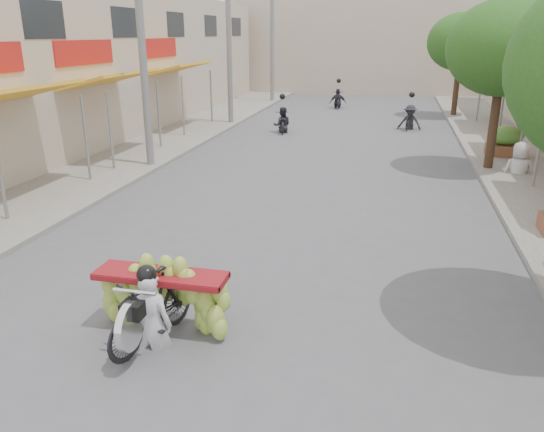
% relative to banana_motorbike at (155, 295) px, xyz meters
% --- Properties ---
extents(sidewalk_left, '(4.00, 60.00, 0.12)m').
position_rel_banana_motorbike_xyz_m(sidewalk_left, '(-6.19, 12.58, -0.63)').
color(sidewalk_left, gray).
rests_on(sidewalk_left, ground).
extents(sidewalk_right, '(4.00, 60.00, 0.12)m').
position_rel_banana_motorbike_xyz_m(sidewalk_right, '(7.81, 12.58, -0.63)').
color(sidewalk_right, gray).
rests_on(sidewalk_right, ground).
extents(shophouse_row_left, '(9.77, 40.00, 6.00)m').
position_rel_banana_motorbike_xyz_m(shophouse_row_left, '(-11.18, 11.56, 2.31)').
color(shophouse_row_left, '#C0AE97').
rests_on(shophouse_row_left, ground).
extents(far_building, '(20.00, 6.00, 7.00)m').
position_rel_banana_motorbike_xyz_m(far_building, '(0.81, 35.58, 2.81)').
color(far_building, '#C0AE97').
rests_on(far_building, ground).
extents(utility_pole_mid, '(0.60, 0.24, 8.00)m').
position_rel_banana_motorbike_xyz_m(utility_pole_mid, '(-4.59, 9.58, 3.34)').
color(utility_pole_mid, slate).
rests_on(utility_pole_mid, ground).
extents(utility_pole_far, '(0.60, 0.24, 8.00)m').
position_rel_banana_motorbike_xyz_m(utility_pole_far, '(-4.59, 18.58, 3.34)').
color(utility_pole_far, slate).
rests_on(utility_pole_far, ground).
extents(utility_pole_back, '(0.60, 0.24, 8.00)m').
position_rel_banana_motorbike_xyz_m(utility_pole_back, '(-4.59, 27.58, 3.34)').
color(utility_pole_back, slate).
rests_on(utility_pole_back, ground).
extents(street_tree_mid, '(3.40, 3.40, 5.25)m').
position_rel_banana_motorbike_xyz_m(street_tree_mid, '(6.21, 11.58, 3.09)').
color(street_tree_mid, '#3A2719').
rests_on(street_tree_mid, ground).
extents(street_tree_far, '(3.40, 3.40, 5.25)m').
position_rel_banana_motorbike_xyz_m(street_tree_far, '(6.21, 23.58, 3.09)').
color(street_tree_far, '#3A2719').
rests_on(street_tree_far, ground).
extents(produce_crate_far, '(1.20, 0.88, 1.16)m').
position_rel_banana_motorbike_xyz_m(produce_crate_far, '(7.01, 13.58, 0.02)').
color(produce_crate_far, brown).
rests_on(produce_crate_far, ground).
extents(banana_motorbike, '(2.20, 1.93, 2.06)m').
position_rel_banana_motorbike_xyz_m(banana_motorbike, '(0.00, 0.00, 0.00)').
color(banana_motorbike, black).
rests_on(banana_motorbike, ground).
extents(pedestrian, '(1.00, 0.65, 1.93)m').
position_rel_banana_motorbike_xyz_m(pedestrian, '(7.01, 11.03, 0.39)').
color(pedestrian, silver).
rests_on(pedestrian, ground).
extents(bg_motorbike_a, '(0.90, 1.63, 1.95)m').
position_rel_banana_motorbike_xyz_m(bg_motorbike_a, '(-1.70, 16.97, 0.07)').
color(bg_motorbike_a, black).
rests_on(bg_motorbike_a, ground).
extents(bg_motorbike_b, '(1.15, 1.79, 1.95)m').
position_rel_banana_motorbike_xyz_m(bg_motorbike_b, '(3.86, 19.02, 0.15)').
color(bg_motorbike_b, black).
rests_on(bg_motorbike_b, ground).
extents(bg_motorbike_c, '(1.03, 1.69, 1.95)m').
position_rel_banana_motorbike_xyz_m(bg_motorbike_c, '(-0.16, 25.69, 0.10)').
color(bg_motorbike_c, black).
rests_on(bg_motorbike_c, ground).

